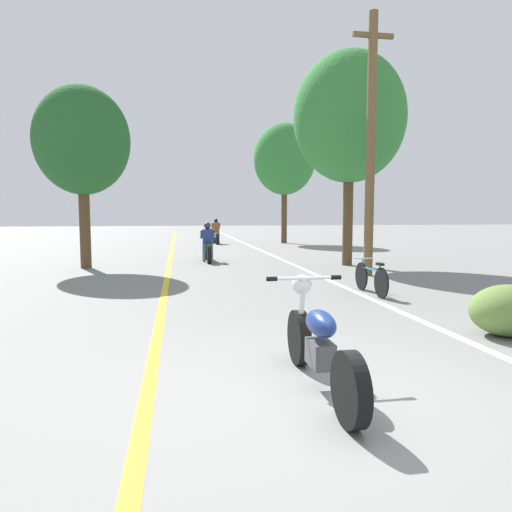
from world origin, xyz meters
TOP-DOWN VIEW (x-y plane):
  - ground_plane at (0.00, 0.00)m, footprint 120.00×120.00m
  - lane_stripe_center at (-1.70, 12.27)m, footprint 0.14×48.00m
  - lane_stripe_edge at (2.29, 12.27)m, footprint 0.14×48.00m
  - utility_pole at (3.62, 7.77)m, footprint 1.10×0.24m
  - roadside_tree_right_near at (3.97, 10.21)m, footprint 3.55×3.20m
  - roadside_tree_right_far at (4.52, 21.45)m, footprint 3.46×3.11m
  - roadside_tree_left at (-4.19, 10.81)m, footprint 2.81×2.53m
  - roadside_bush at (3.01, 1.68)m, footprint 1.10×0.88m
  - motorcycle_foreground at (-0.11, 0.33)m, footprint 0.80×2.11m
  - motorcycle_rider_lead at (-0.40, 12.11)m, footprint 0.50×2.09m
  - motorcycle_rider_far at (0.66, 21.46)m, footprint 0.50×1.98m
  - bicycle_parked at (2.51, 5.05)m, footprint 0.44×1.59m

SIDE VIEW (x-z plane):
  - ground_plane at x=0.00m, z-range 0.00..0.00m
  - lane_stripe_center at x=-1.70m, z-range 0.00..0.01m
  - lane_stripe_edge at x=2.29m, z-range 0.00..0.01m
  - bicycle_parked at x=2.51m, z-range -0.02..0.69m
  - roadside_bush at x=3.01m, z-range 0.00..0.70m
  - motorcycle_foreground at x=-0.11m, z-range -0.07..0.93m
  - motorcycle_rider_lead at x=-0.40m, z-range -0.16..1.20m
  - motorcycle_rider_far at x=0.66m, z-range -0.17..1.22m
  - utility_pole at x=3.62m, z-range 0.09..6.91m
  - roadside_tree_left at x=-4.19m, z-range 1.08..6.54m
  - roadside_tree_right_near at x=3.97m, z-range 1.29..8.02m
  - roadside_tree_right_far at x=4.52m, z-range 1.33..8.02m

